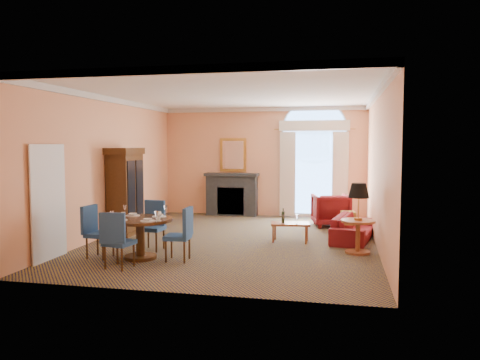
% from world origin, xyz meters
% --- Properties ---
extents(ground, '(7.50, 7.50, 0.00)m').
position_xyz_m(ground, '(0.00, 0.00, 0.00)').
color(ground, '#141740').
rests_on(ground, ground).
extents(room_envelope, '(6.04, 7.52, 3.45)m').
position_xyz_m(room_envelope, '(-0.03, 0.67, 2.51)').
color(room_envelope, '#FFAC79').
rests_on(room_envelope, ground).
extents(armoire, '(0.58, 1.04, 2.03)m').
position_xyz_m(armoire, '(-2.72, 0.23, 0.98)').
color(armoire, '#341D0C').
rests_on(armoire, ground).
extents(dining_table, '(1.19, 1.19, 0.95)m').
position_xyz_m(dining_table, '(-1.36, -1.98, 0.56)').
color(dining_table, '#341D0C').
rests_on(dining_table, ground).
extents(dining_chair_north, '(0.47, 0.48, 0.98)m').
position_xyz_m(dining_chair_north, '(-1.43, -1.18, 0.56)').
color(dining_chair_north, navy).
rests_on(dining_chair_north, ground).
extents(dining_chair_south, '(0.50, 0.51, 0.98)m').
position_xyz_m(dining_chair_south, '(-1.44, -2.76, 0.56)').
color(dining_chair_south, navy).
rests_on(dining_chair_south, ground).
extents(dining_chair_east, '(0.47, 0.46, 0.98)m').
position_xyz_m(dining_chair_east, '(-0.53, -1.99, 0.56)').
color(dining_chair_east, navy).
rests_on(dining_chair_east, ground).
extents(dining_chair_west, '(0.49, 0.48, 0.98)m').
position_xyz_m(dining_chair_west, '(-2.22, -2.08, 0.56)').
color(dining_chair_west, navy).
rests_on(dining_chair_west, ground).
extents(sofa, '(1.06, 1.96, 0.54)m').
position_xyz_m(sofa, '(2.55, 0.59, 0.27)').
color(sofa, maroon).
rests_on(sofa, ground).
extents(armchair, '(1.07, 1.09, 0.84)m').
position_xyz_m(armchair, '(2.02, 2.29, 0.42)').
color(armchair, maroon).
rests_on(armchair, ground).
extents(coffee_table, '(0.89, 0.58, 0.74)m').
position_xyz_m(coffee_table, '(1.20, 0.08, 0.40)').
color(coffee_table, '#97512D').
rests_on(coffee_table, ground).
extents(side_table, '(0.65, 0.65, 1.34)m').
position_xyz_m(side_table, '(2.60, -0.70, 0.86)').
color(side_table, '#97512D').
rests_on(side_table, ground).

